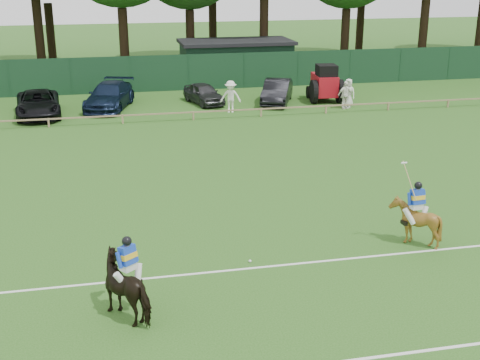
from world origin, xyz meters
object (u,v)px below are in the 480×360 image
object	(u,v)px
horse_chestnut	(415,222)
spectator_left	(231,97)
tractor	(325,84)
horse_dark	(130,287)
spectator_mid	(345,95)
suv_black	(38,104)
hatch_grey	(204,93)
utility_shed	(236,60)
estate_black	(277,92)
spectator_right	(348,93)
polo_ball	(250,261)
sedan_navy	(109,96)

from	to	relation	value
horse_chestnut	spectator_left	distance (m)	19.95
spectator_left	tractor	world-z (taller)	tractor
horse_chestnut	tractor	size ratio (longest dim) A/B	0.50
horse_dark	spectator_mid	distance (m)	26.12
spectator_mid	horse_chestnut	bearing A→B (deg)	-117.59
suv_black	spectator_mid	bearing A→B (deg)	-10.65
horse_dark	tractor	world-z (taller)	tractor
spectator_left	hatch_grey	bearing A→B (deg)	128.34
horse_chestnut	hatch_grey	size ratio (longest dim) A/B	0.40
utility_shed	tractor	distance (m)	9.57
estate_black	spectator_right	world-z (taller)	spectator_right
spectator_left	tractor	bearing A→B (deg)	31.22
suv_black	spectator_mid	xyz separation A→B (m)	(18.29, -1.86, 0.11)
estate_black	tractor	xyz separation A→B (m)	(3.18, -0.08, 0.38)
horse_chestnut	tractor	distance (m)	22.19
suv_black	tractor	world-z (taller)	tractor
spectator_mid	tractor	bearing A→B (deg)	88.70
estate_black	hatch_grey	bearing A→B (deg)	-168.49
hatch_grey	tractor	xyz separation A→B (m)	(7.77, -0.93, 0.48)
horse_dark	polo_ball	bearing A→B (deg)	173.89
suv_black	tractor	bearing A→B (deg)	-3.29
horse_chestnut	tractor	bearing A→B (deg)	-106.52
estate_black	horse_dark	bearing A→B (deg)	-91.45
horse_dark	suv_black	bearing A→B (deg)	-118.56
hatch_grey	tractor	bearing A→B (deg)	-22.39
horse_dark	spectator_left	size ratio (longest dim) A/B	1.01
polo_ball	tractor	world-z (taller)	tractor
polo_ball	horse_chestnut	bearing A→B (deg)	2.46
suv_black	hatch_grey	bearing A→B (deg)	3.17
sedan_navy	spectator_mid	distance (m)	14.49
horse_dark	utility_shed	distance (m)	34.31
tractor	spectator_right	bearing A→B (deg)	-60.84
suv_black	tractor	size ratio (longest dim) A/B	1.76
estate_black	suv_black	bearing A→B (deg)	-155.82
polo_ball	spectator_left	bearing A→B (deg)	80.26
hatch_grey	polo_ball	distance (m)	22.99
spectator_right	polo_ball	xyz separation A→B (m)	(-10.89, -20.01, -0.84)
sedan_navy	polo_ball	size ratio (longest dim) A/B	60.44
suv_black	estate_black	xyz separation A→B (m)	(14.62, 0.57, 0.02)
utility_shed	spectator_left	bearing A→B (deg)	-103.46
horse_dark	polo_ball	world-z (taller)	horse_dark
horse_chestnut	polo_ball	xyz separation A→B (m)	(-5.45, -0.23, -0.71)
hatch_grey	tractor	distance (m)	7.84
horse_dark	estate_black	distance (m)	26.53
estate_black	spectator_right	bearing A→B (deg)	-4.58
horse_chestnut	tractor	world-z (taller)	tractor
hatch_grey	estate_black	distance (m)	4.67
hatch_grey	tractor	size ratio (longest dim) A/B	1.27
spectator_mid	suv_black	bearing A→B (deg)	161.28
spectator_mid	hatch_grey	bearing A→B (deg)	145.46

